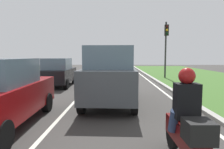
{
  "coord_description": "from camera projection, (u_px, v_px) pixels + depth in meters",
  "views": [
    {
      "loc": [
        1.06,
        1.05,
        1.94
      ],
      "look_at": [
        0.9,
        8.93,
        1.2
      ],
      "focal_mm": 32.28,
      "sensor_mm": 36.0,
      "label": 1
    }
  ],
  "objects": [
    {
      "name": "motorcycle",
      "position": [
        186.0,
        137.0,
        3.41
      ],
      "size": [
        0.41,
        1.9,
        1.01
      ],
      "rotation": [
        0.0,
        0.0,
        0.02
      ],
      "color": "#590A0A",
      "rests_on": "ground"
    },
    {
      "name": "car_suv_ahead",
      "position": [
        110.0,
        75.0,
        8.09
      ],
      "size": [
        2.07,
        4.55,
        2.28
      ],
      "rotation": [
        0.0,
        0.0,
        -0.03
      ],
      "color": "#474C51",
      "rests_on": "ground"
    },
    {
      "name": "car_hatchback_far",
      "position": [
        58.0,
        72.0,
        12.77
      ],
      "size": [
        1.81,
        3.74,
        1.78
      ],
      "rotation": [
        0.0,
        0.0,
        0.03
      ],
      "color": "black",
      "rests_on": "ground"
    },
    {
      "name": "lane_line_right_edge",
      "position": [
        155.0,
        86.0,
        13.02
      ],
      "size": [
        0.12,
        32.0,
        0.01
      ],
      "primitive_type": "cube",
      "color": "silver",
      "rests_on": "ground"
    },
    {
      "name": "ground_plane",
      "position": [
        100.0,
        86.0,
        13.09
      ],
      "size": [
        60.0,
        60.0,
        0.0
      ],
      "primitive_type": "plane",
      "color": "#383533"
    },
    {
      "name": "curb_right",
      "position": [
        163.0,
        85.0,
        13.0
      ],
      "size": [
        0.24,
        48.0,
        0.12
      ],
      "primitive_type": "cube",
      "color": "#9E9B93",
      "rests_on": "ground"
    },
    {
      "name": "lane_line_center",
      "position": [
        89.0,
        85.0,
        13.11
      ],
      "size": [
        0.12,
        32.0,
        0.01
      ],
      "primitive_type": "cube",
      "color": "silver",
      "rests_on": "ground"
    },
    {
      "name": "rider_person",
      "position": [
        186.0,
        100.0,
        3.4
      ],
      "size": [
        0.51,
        0.41,
        1.16
      ],
      "rotation": [
        0.0,
        0.0,
        0.02
      ],
      "color": "black",
      "rests_on": "ground"
    },
    {
      "name": "traffic_light_near_right",
      "position": [
        166.0,
        40.0,
        16.83
      ],
      "size": [
        0.32,
        0.5,
        4.75
      ],
      "color": "#2D2D2D",
      "rests_on": "ground"
    }
  ]
}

